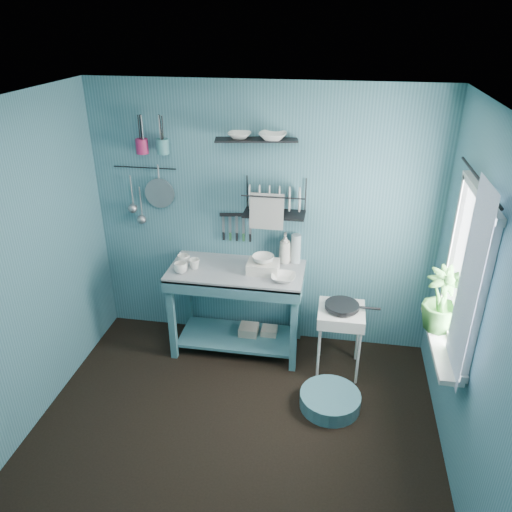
% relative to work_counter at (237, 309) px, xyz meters
% --- Properties ---
extents(floor, '(3.20, 3.20, 0.00)m').
position_rel_work_counter_xyz_m(floor, '(0.19, -1.21, -0.44)').
color(floor, black).
rests_on(floor, ground).
extents(ceiling, '(3.20, 3.20, 0.00)m').
position_rel_work_counter_xyz_m(ceiling, '(0.19, -1.21, 2.06)').
color(ceiling, silver).
rests_on(ceiling, ground).
extents(wall_back, '(3.20, 0.00, 3.20)m').
position_rel_work_counter_xyz_m(wall_back, '(0.19, 0.29, 0.81)').
color(wall_back, '#3A6B77').
rests_on(wall_back, ground).
extents(wall_front, '(3.20, 0.00, 3.20)m').
position_rel_work_counter_xyz_m(wall_front, '(0.19, -2.71, 0.81)').
color(wall_front, '#3A6B77').
rests_on(wall_front, ground).
extents(wall_left, '(0.00, 3.00, 3.00)m').
position_rel_work_counter_xyz_m(wall_left, '(-1.41, -1.21, 0.81)').
color(wall_left, '#3A6B77').
rests_on(wall_left, ground).
extents(wall_right, '(0.00, 3.00, 3.00)m').
position_rel_work_counter_xyz_m(wall_right, '(1.79, -1.21, 0.81)').
color(wall_right, '#3A6B77').
rests_on(wall_right, ground).
extents(work_counter, '(1.31, 0.78, 0.88)m').
position_rel_work_counter_xyz_m(work_counter, '(0.00, 0.00, 0.00)').
color(work_counter, '#366872').
rests_on(work_counter, floor).
extents(mug_left, '(0.12, 0.12, 0.10)m').
position_rel_work_counter_xyz_m(mug_left, '(-0.48, -0.16, 0.49)').
color(mug_left, white).
rests_on(mug_left, work_counter).
extents(mug_mid, '(0.14, 0.14, 0.09)m').
position_rel_work_counter_xyz_m(mug_mid, '(-0.38, -0.06, 0.48)').
color(mug_mid, white).
rests_on(mug_mid, work_counter).
extents(mug_right, '(0.17, 0.17, 0.10)m').
position_rel_work_counter_xyz_m(mug_right, '(-0.50, 0.00, 0.49)').
color(mug_right, white).
rests_on(mug_right, work_counter).
extents(wash_tub, '(0.28, 0.22, 0.10)m').
position_rel_work_counter_xyz_m(wash_tub, '(0.25, -0.02, 0.49)').
color(wash_tub, beige).
rests_on(wash_tub, work_counter).
extents(tub_bowl, '(0.20, 0.19, 0.06)m').
position_rel_work_counter_xyz_m(tub_bowl, '(0.25, -0.02, 0.57)').
color(tub_bowl, white).
rests_on(tub_bowl, wash_tub).
extents(soap_bottle, '(0.12, 0.12, 0.30)m').
position_rel_work_counter_xyz_m(soap_bottle, '(0.42, 0.20, 0.59)').
color(soap_bottle, beige).
rests_on(soap_bottle, work_counter).
extents(water_bottle, '(0.09, 0.09, 0.28)m').
position_rel_work_counter_xyz_m(water_bottle, '(0.52, 0.22, 0.58)').
color(water_bottle, '#A8B7BB').
rests_on(water_bottle, work_counter).
extents(counter_bowl, '(0.22, 0.22, 0.05)m').
position_rel_work_counter_xyz_m(counter_bowl, '(0.45, -0.15, 0.46)').
color(counter_bowl, white).
rests_on(counter_bowl, work_counter).
extents(hotplate_stand, '(0.45, 0.45, 0.65)m').
position_rel_work_counter_xyz_m(hotplate_stand, '(0.98, -0.18, -0.11)').
color(hotplate_stand, silver).
rests_on(hotplate_stand, floor).
extents(frying_pan, '(0.30, 0.30, 0.03)m').
position_rel_work_counter_xyz_m(frying_pan, '(0.98, -0.18, 0.25)').
color(frying_pan, black).
rests_on(frying_pan, hotplate_stand).
extents(knife_strip, '(0.32, 0.07, 0.03)m').
position_rel_work_counter_xyz_m(knife_strip, '(-0.04, 0.26, 0.86)').
color(knife_strip, black).
rests_on(knife_strip, wall_back).
extents(dish_rack, '(0.58, 0.31, 0.32)m').
position_rel_work_counter_xyz_m(dish_rack, '(0.32, 0.16, 1.08)').
color(dish_rack, black).
rests_on(dish_rack, wall_back).
extents(upper_shelf, '(0.72, 0.30, 0.01)m').
position_rel_work_counter_xyz_m(upper_shelf, '(0.15, 0.19, 1.59)').
color(upper_shelf, black).
rests_on(upper_shelf, wall_back).
extents(shelf_bowl_left, '(0.21, 0.21, 0.05)m').
position_rel_work_counter_xyz_m(shelf_bowl_left, '(0.01, 0.19, 1.64)').
color(shelf_bowl_left, white).
rests_on(shelf_bowl_left, upper_shelf).
extents(shelf_bowl_right, '(0.24, 0.24, 0.06)m').
position_rel_work_counter_xyz_m(shelf_bowl_right, '(0.29, 0.19, 1.60)').
color(shelf_bowl_right, white).
rests_on(shelf_bowl_right, upper_shelf).
extents(utensil_cup_magenta, '(0.11, 0.11, 0.13)m').
position_rel_work_counter_xyz_m(utensil_cup_magenta, '(-0.88, 0.21, 1.48)').
color(utensil_cup_magenta, '#A71E50').
rests_on(utensil_cup_magenta, wall_back).
extents(utensil_cup_teal, '(0.11, 0.11, 0.13)m').
position_rel_work_counter_xyz_m(utensil_cup_teal, '(-0.69, 0.21, 1.49)').
color(utensil_cup_teal, teal).
rests_on(utensil_cup_teal, wall_back).
extents(colander, '(0.28, 0.03, 0.28)m').
position_rel_work_counter_xyz_m(colander, '(-0.77, 0.24, 1.04)').
color(colander, gray).
rests_on(colander, wall_back).
extents(ladle_outer, '(0.01, 0.01, 0.30)m').
position_rel_work_counter_xyz_m(ladle_outer, '(-1.05, 0.25, 1.05)').
color(ladle_outer, gray).
rests_on(ladle_outer, wall_back).
extents(ladle_inner, '(0.01, 0.01, 0.30)m').
position_rel_work_counter_xyz_m(ladle_inner, '(-0.97, 0.25, 0.94)').
color(ladle_inner, gray).
rests_on(ladle_inner, wall_back).
extents(hook_rail, '(0.60, 0.01, 0.01)m').
position_rel_work_counter_xyz_m(hook_rail, '(-0.90, 0.26, 1.27)').
color(hook_rail, black).
rests_on(hook_rail, wall_back).
extents(window_glass, '(0.00, 1.10, 1.10)m').
position_rel_work_counter_xyz_m(window_glass, '(1.78, -0.76, 0.96)').
color(window_glass, white).
rests_on(window_glass, wall_right).
extents(windowsill, '(0.16, 0.95, 0.04)m').
position_rel_work_counter_xyz_m(windowsill, '(1.69, -0.76, 0.37)').
color(windowsill, silver).
rests_on(windowsill, wall_right).
extents(curtain, '(0.00, 1.35, 1.35)m').
position_rel_work_counter_xyz_m(curtain, '(1.71, -1.06, 1.01)').
color(curtain, white).
rests_on(curtain, wall_right).
extents(curtain_rod, '(0.02, 1.05, 0.02)m').
position_rel_work_counter_xyz_m(curtain_rod, '(1.73, -0.76, 1.61)').
color(curtain_rod, black).
rests_on(curtain_rod, wall_right).
extents(potted_plant, '(0.31, 0.31, 0.50)m').
position_rel_work_counter_xyz_m(potted_plant, '(1.68, -0.62, 0.64)').
color(potted_plant, '#2F6628').
rests_on(potted_plant, windowsill).
extents(storage_tin_large, '(0.18, 0.18, 0.22)m').
position_rel_work_counter_xyz_m(storage_tin_large, '(0.10, 0.05, -0.33)').
color(storage_tin_large, gray).
rests_on(storage_tin_large, floor).
extents(storage_tin_small, '(0.15, 0.15, 0.20)m').
position_rel_work_counter_xyz_m(storage_tin_small, '(0.30, 0.08, -0.34)').
color(storage_tin_small, gray).
rests_on(storage_tin_small, floor).
extents(floor_basin, '(0.51, 0.51, 0.13)m').
position_rel_work_counter_xyz_m(floor_basin, '(0.93, -0.69, -0.37)').
color(floor_basin, teal).
rests_on(floor_basin, floor).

